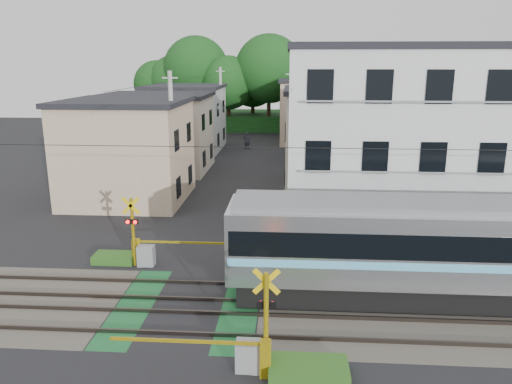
# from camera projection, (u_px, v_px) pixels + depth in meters

# --- Properties ---
(ground) EXTENTS (120.00, 120.00, 0.00)m
(ground) POSITION_uv_depth(u_px,v_px,m) (187.00, 307.00, 17.83)
(ground) COLOR black
(track_bed) EXTENTS (120.00, 120.00, 0.14)m
(track_bed) POSITION_uv_depth(u_px,v_px,m) (187.00, 306.00, 17.82)
(track_bed) COLOR #47423A
(track_bed) RESTS_ON ground
(commuter_train) EXTENTS (18.16, 2.86, 3.77)m
(commuter_train) POSITION_uv_depth(u_px,v_px,m) (482.00, 250.00, 17.78)
(commuter_train) COLOR black
(commuter_train) RESTS_ON ground
(crossing_signal_near) EXTENTS (4.74, 0.65, 3.09)m
(crossing_signal_near) POSITION_uv_depth(u_px,v_px,m) (251.00, 349.00, 13.95)
(crossing_signal_near) COLOR yellow
(crossing_signal_near) RESTS_ON ground
(crossing_signal_far) EXTENTS (4.74, 0.65, 3.09)m
(crossing_signal_far) POSITION_uv_depth(u_px,v_px,m) (144.00, 249.00, 21.35)
(crossing_signal_far) COLOR yellow
(crossing_signal_far) RESTS_ON ground
(apartment_block) EXTENTS (10.20, 8.36, 9.30)m
(apartment_block) POSITION_uv_depth(u_px,v_px,m) (387.00, 140.00, 25.24)
(apartment_block) COLOR silver
(apartment_block) RESTS_ON ground
(houses_row) EXTENTS (22.07, 31.35, 6.80)m
(houses_row) POSITION_uv_depth(u_px,v_px,m) (251.00, 126.00, 42.01)
(houses_row) COLOR tan
(houses_row) RESTS_ON ground
(tree_hill) EXTENTS (40.00, 13.10, 11.80)m
(tree_hill) POSITION_uv_depth(u_px,v_px,m) (262.00, 86.00, 62.53)
(tree_hill) COLOR #174517
(tree_hill) RESTS_ON ground
(catenary) EXTENTS (60.00, 5.04, 7.00)m
(catenary) POSITION_uv_depth(u_px,v_px,m) (362.00, 211.00, 16.52)
(catenary) COLOR #2D2D33
(catenary) RESTS_ON ground
(utility_poles) EXTENTS (7.90, 42.00, 8.00)m
(utility_poles) POSITION_uv_depth(u_px,v_px,m) (231.00, 120.00, 39.07)
(utility_poles) COLOR #A5A5A0
(utility_poles) RESTS_ON ground
(pedestrian) EXTENTS (0.63, 0.42, 1.71)m
(pedestrian) POSITION_uv_depth(u_px,v_px,m) (247.00, 141.00, 49.83)
(pedestrian) COLOR #2C2D38
(pedestrian) RESTS_ON ground
(weed_patches) EXTENTS (10.25, 8.80, 0.40)m
(weed_patches) POSITION_uv_depth(u_px,v_px,m) (236.00, 305.00, 17.58)
(weed_patches) COLOR #2D5E1E
(weed_patches) RESTS_ON ground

